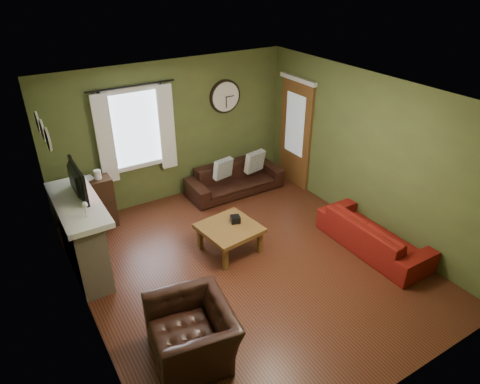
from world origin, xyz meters
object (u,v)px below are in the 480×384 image
coffee_table (230,238)px  sofa_red (374,234)px  armchair (192,333)px  bookshelf (91,205)px  sofa_brown (235,179)px

coffee_table → sofa_red: bearing=-30.6°
sofa_red → armchair: size_ratio=1.82×
sofa_red → bookshelf: bearing=51.0°
sofa_brown → sofa_red: 2.93m
sofa_brown → sofa_red: sofa_brown is taller
bookshelf → sofa_brown: size_ratio=0.48×
armchair → coffee_table: (1.39, 1.53, -0.11)m
bookshelf → coffee_table: (1.66, -1.77, -0.23)m
bookshelf → sofa_red: 4.66m
bookshelf → coffee_table: bearing=-46.8°
sofa_brown → coffee_table: size_ratio=2.27×
sofa_brown → sofa_red: size_ratio=1.01×
bookshelf → sofa_red: bookshelf is taller
sofa_brown → bookshelf: bearing=177.2°
bookshelf → coffee_table: size_ratio=1.08×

